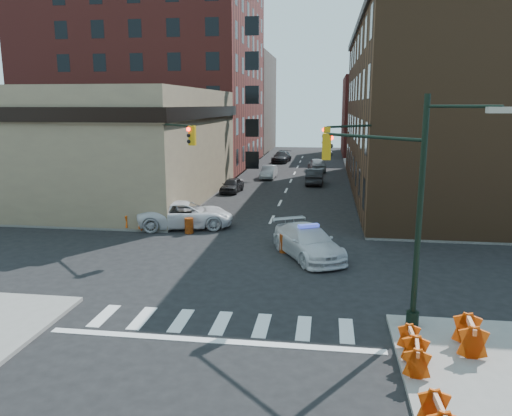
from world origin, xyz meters
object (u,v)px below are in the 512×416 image
(barrel_road, at_px, (285,243))
(barricade_nw_a, at_px, (136,221))
(police_car, at_px, (308,242))
(barricade_se_a, at_px, (470,336))
(parked_car_enear, at_px, (315,176))
(barrel_bank, at_px, (189,226))
(parked_car_wnear, at_px, (232,185))
(pedestrian_b, at_px, (130,206))
(pedestrian_a, at_px, (97,213))
(parked_car_wfar, at_px, (269,172))
(pickup, at_px, (186,215))

(barrel_road, bearing_deg, barricade_nw_a, 161.26)
(police_car, distance_m, barrel_road, 1.48)
(barricade_se_a, bearing_deg, barricade_nw_a, 54.58)
(parked_car_enear, bearing_deg, barrel_bank, 71.56)
(parked_car_wnear, bearing_deg, pedestrian_b, -104.94)
(barricade_se_a, bearing_deg, pedestrian_b, 52.47)
(barricade_nw_a, bearing_deg, parked_car_wnear, 88.18)
(barrel_road, bearing_deg, pedestrian_a, 163.85)
(police_car, xyz_separation_m, parked_car_enear, (-0.30, 24.41, -0.03))
(police_car, xyz_separation_m, barricade_se_a, (5.47, -9.75, -0.15))
(parked_car_wfar, bearing_deg, parked_car_enear, -32.74)
(parked_car_wfar, distance_m, pedestrian_a, 24.93)
(barrel_bank, distance_m, barricade_nw_a, 3.48)
(parked_car_wnear, bearing_deg, police_car, -62.86)
(barricade_se_a, bearing_deg, pickup, 46.44)
(barricade_nw_a, bearing_deg, pedestrian_b, 130.34)
(parked_car_wfar, xyz_separation_m, pedestrian_b, (-6.82, -21.67, 0.42))
(pedestrian_a, xyz_separation_m, pedestrian_b, (1.49, 1.84, 0.13))
(pedestrian_a, bearing_deg, parked_car_wnear, 111.11)
(pickup, bearing_deg, barricade_se_a, -152.91)
(pedestrian_a, xyz_separation_m, barrel_bank, (6.16, -0.40, -0.50))
(barricade_se_a, bearing_deg, parked_car_enear, 14.06)
(pickup, relative_size, barricade_se_a, 4.52)
(parked_car_wfar, height_order, pedestrian_b, pedestrian_b)
(pickup, bearing_deg, police_car, -138.20)
(police_car, xyz_separation_m, pickup, (-8.06, 5.30, 0.04))
(barrel_bank, xyz_separation_m, barricade_se_a, (12.92, -13.60, 0.17))
(barricade_nw_a, bearing_deg, pickup, 36.39)
(pedestrian_b, distance_m, barricade_se_a, 23.68)
(pedestrian_a, height_order, barrel_bank, pedestrian_a)
(parked_car_wnear, xyz_separation_m, pedestrian_a, (-6.03, -14.37, 0.33))
(pedestrian_b, bearing_deg, police_car, -55.18)
(police_car, relative_size, pedestrian_a, 3.37)
(pickup, bearing_deg, parked_car_wfar, -21.89)
(barricade_se_a, relative_size, barricade_nw_a, 1.09)
(parked_car_wfar, relative_size, parked_car_enear, 0.88)
(parked_car_enear, xyz_separation_m, barricade_nw_a, (-10.62, -20.46, -0.16))
(pickup, distance_m, barrel_bank, 1.62)
(pedestrian_b, height_order, barrel_bank, pedestrian_b)
(barrel_road, xyz_separation_m, barricade_se_a, (6.75, -10.43, 0.16))
(parked_car_enear, xyz_separation_m, barricade_se_a, (5.77, -34.16, -0.12))
(barrel_bank, relative_size, barricade_nw_a, 0.78)
(parked_car_enear, bearing_deg, parked_car_wfar, -33.06)
(police_car, height_order, parked_car_wnear, police_car)
(parked_car_wfar, bearing_deg, barricade_se_a, -72.93)
(pedestrian_b, relative_size, barricade_nw_a, 1.55)
(pedestrian_a, bearing_deg, barrel_bank, 40.17)
(parked_car_wnear, bearing_deg, barricade_nw_a, -97.84)
(parked_car_enear, xyz_separation_m, pedestrian_a, (-13.31, -20.16, 0.20))
(parked_car_enear, height_order, barrel_bank, parked_car_enear)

